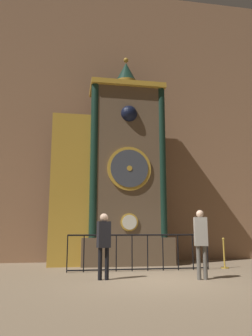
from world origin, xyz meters
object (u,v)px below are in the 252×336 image
Objects in this scene: visitor_far at (201,237)px; stanchion_post at (224,258)px; visitor_near at (104,239)px; clock_tower at (113,174)px.

visitor_far is 1.79× the size of stanchion_post.
stanchion_post is (4.34, 1.88, -0.72)m from visitor_near.
stanchion_post is at bearing 11.56° from visitor_near.
clock_tower reaches higher than visitor_far.
visitor_near is 2.63m from visitor_far.
visitor_near is (-0.72, -3.60, -2.38)m from clock_tower.
visitor_far is (1.89, -3.98, -2.33)m from clock_tower.
clock_tower is 5.08m from stanchion_post.
clock_tower is 8.26× the size of stanchion_post.
visitor_far reaches higher than stanchion_post.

